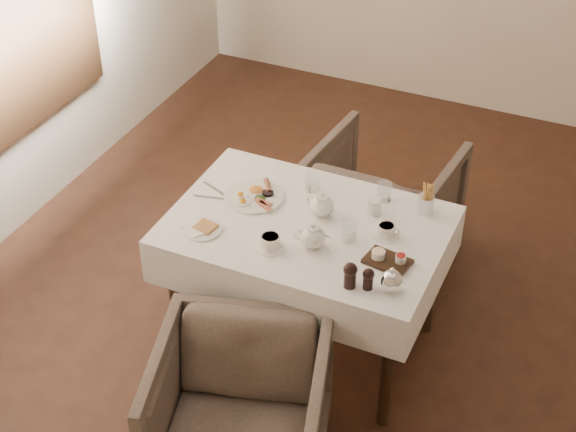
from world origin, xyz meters
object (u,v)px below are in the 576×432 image
(armchair_near, at_px, (240,412))
(armchair_far, at_px, (381,205))
(breakfast_plate, at_px, (255,195))
(teapot_centre, at_px, (322,205))
(table, at_px, (307,243))

(armchair_near, relative_size, armchair_far, 0.96)
(armchair_near, distance_m, breakfast_plate, 1.07)
(armchair_near, height_order, armchair_far, armchair_far)
(armchair_far, xyz_separation_m, teapot_centre, (-0.06, -0.74, 0.47))
(breakfast_plate, bearing_deg, armchair_near, -76.37)
(armchair_far, height_order, teapot_centre, teapot_centre)
(table, bearing_deg, teapot_centre, 67.04)
(table, bearing_deg, armchair_near, -86.38)
(table, xyz_separation_m, armchair_near, (0.05, -0.82, -0.30))
(armchair_far, bearing_deg, armchair_near, 93.55)
(armchair_near, xyz_separation_m, teapot_centre, (-0.01, 0.91, 0.48))
(table, distance_m, breakfast_plate, 0.35)
(table, bearing_deg, armchair_far, 83.35)
(table, xyz_separation_m, armchair_far, (0.10, 0.83, -0.29))
(breakfast_plate, xyz_separation_m, teapot_centre, (0.35, -0.00, 0.05))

